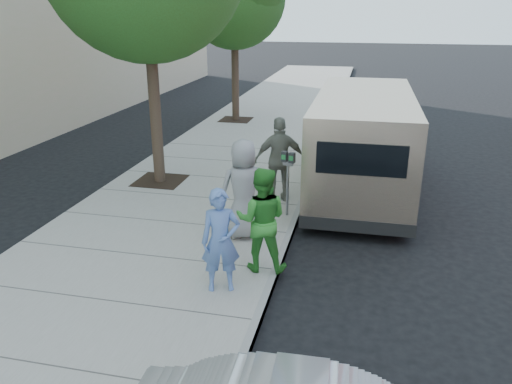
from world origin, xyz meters
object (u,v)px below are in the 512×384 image
Objects in this scene: parking_meter at (288,170)px; person_striped_polo at (280,160)px; person_gray_shirt at (244,189)px; van at (362,141)px; person_green_shirt at (262,220)px; person_officer at (221,241)px.

parking_meter is 0.90m from person_striped_polo.
person_gray_shirt is at bearing 64.16° from person_striped_polo.
van is 3.67× the size of person_green_shirt.
person_green_shirt is 1.32m from person_gray_shirt.
person_striped_polo reaches higher than person_officer.
person_green_shirt is 0.93× the size of person_gray_shirt.
person_striped_polo is (-0.32, 0.84, -0.04)m from parking_meter.
person_officer is at bearing -83.38° from parking_meter.
parking_meter is 2.74m from van.
van is at bearing -112.70° from person_green_shirt.
van is 3.40× the size of person_striped_polo.
person_officer is (-0.52, -3.17, -0.18)m from parking_meter.
parking_meter is 0.72× the size of person_striped_polo.
person_striped_polo is (0.20, 4.01, 0.14)m from person_officer.
person_gray_shirt is (-0.64, -1.21, -0.05)m from parking_meter.
person_gray_shirt is (-0.12, 1.96, 0.13)m from person_officer.
parking_meter is 0.84× the size of person_officer.
person_officer reaches higher than parking_meter.
van is 3.96× the size of person_officer.
person_officer is at bearing 67.75° from person_gray_shirt.
person_green_shirt is (-0.05, -2.39, -0.12)m from parking_meter.
van is (1.46, 2.32, 0.12)m from parking_meter.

